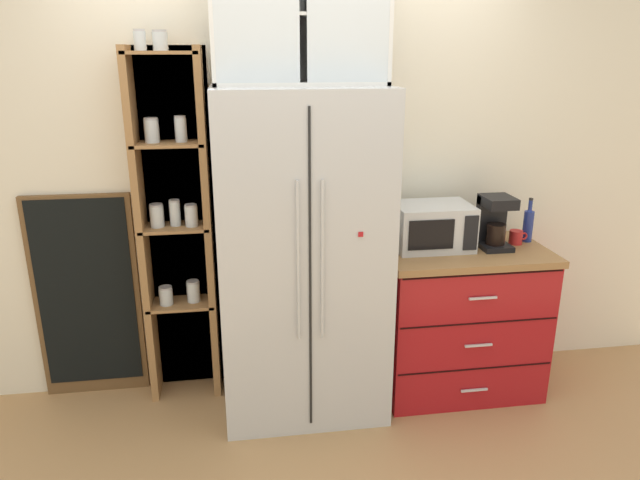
{
  "coord_description": "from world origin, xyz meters",
  "views": [
    {
      "loc": [
        -0.35,
        -2.98,
        2.0
      ],
      "look_at": [
        0.1,
        0.02,
        1.01
      ],
      "focal_mm": 32.5,
      "sensor_mm": 36.0,
      "label": 1
    }
  ],
  "objects_px": {
    "refrigerator": "(302,257)",
    "bottle_cobalt": "(528,223)",
    "coffee_maker": "(494,221)",
    "mug_cream": "(460,237)",
    "mug_red": "(516,237)",
    "chalkboard_menu": "(88,297)",
    "microwave": "(432,226)"
  },
  "relations": [
    {
      "from": "mug_red",
      "to": "chalkboard_menu",
      "type": "relative_size",
      "value": 0.09
    },
    {
      "from": "microwave",
      "to": "bottle_cobalt",
      "type": "relative_size",
      "value": 1.64
    },
    {
      "from": "mug_cream",
      "to": "coffee_maker",
      "type": "bearing_deg",
      "value": -22.36
    },
    {
      "from": "microwave",
      "to": "coffee_maker",
      "type": "bearing_deg",
      "value": -6.67
    },
    {
      "from": "coffee_maker",
      "to": "chalkboard_menu",
      "type": "distance_m",
      "value": 2.42
    },
    {
      "from": "mug_cream",
      "to": "bottle_cobalt",
      "type": "relative_size",
      "value": 0.46
    },
    {
      "from": "mug_cream",
      "to": "microwave",
      "type": "bearing_deg",
      "value": -171.6
    },
    {
      "from": "refrigerator",
      "to": "coffee_maker",
      "type": "height_order",
      "value": "refrigerator"
    },
    {
      "from": "coffee_maker",
      "to": "mug_cream",
      "type": "bearing_deg",
      "value": 157.64
    },
    {
      "from": "mug_red",
      "to": "mug_cream",
      "type": "distance_m",
      "value": 0.34
    },
    {
      "from": "chalkboard_menu",
      "to": "mug_red",
      "type": "bearing_deg",
      "value": -5.17
    },
    {
      "from": "mug_red",
      "to": "bottle_cobalt",
      "type": "height_order",
      "value": "bottle_cobalt"
    },
    {
      "from": "microwave",
      "to": "chalkboard_menu",
      "type": "relative_size",
      "value": 0.35
    },
    {
      "from": "microwave",
      "to": "coffee_maker",
      "type": "distance_m",
      "value": 0.36
    },
    {
      "from": "mug_red",
      "to": "mug_cream",
      "type": "bearing_deg",
      "value": 173.58
    },
    {
      "from": "coffee_maker",
      "to": "mug_red",
      "type": "height_order",
      "value": "coffee_maker"
    },
    {
      "from": "coffee_maker",
      "to": "bottle_cobalt",
      "type": "distance_m",
      "value": 0.27
    },
    {
      "from": "mug_red",
      "to": "microwave",
      "type": "bearing_deg",
      "value": 178.93
    },
    {
      "from": "microwave",
      "to": "refrigerator",
      "type": "bearing_deg",
      "value": -173.65
    },
    {
      "from": "microwave",
      "to": "mug_cream",
      "type": "relative_size",
      "value": 3.57
    },
    {
      "from": "mug_red",
      "to": "chalkboard_menu",
      "type": "height_order",
      "value": "chalkboard_menu"
    },
    {
      "from": "refrigerator",
      "to": "bottle_cobalt",
      "type": "distance_m",
      "value": 1.39
    },
    {
      "from": "mug_cream",
      "to": "bottle_cobalt",
      "type": "bearing_deg",
      "value": -0.13
    },
    {
      "from": "bottle_cobalt",
      "to": "chalkboard_menu",
      "type": "relative_size",
      "value": 0.22
    },
    {
      "from": "refrigerator",
      "to": "chalkboard_menu",
      "type": "height_order",
      "value": "refrigerator"
    },
    {
      "from": "mug_red",
      "to": "bottle_cobalt",
      "type": "distance_m",
      "value": 0.12
    },
    {
      "from": "chalkboard_menu",
      "to": "coffee_maker",
      "type": "bearing_deg",
      "value": -6.3
    },
    {
      "from": "refrigerator",
      "to": "bottle_cobalt",
      "type": "xyz_separation_m",
      "value": [
        1.38,
        0.11,
        0.1
      ]
    },
    {
      "from": "coffee_maker",
      "to": "mug_cream",
      "type": "distance_m",
      "value": 0.21
    },
    {
      "from": "bottle_cobalt",
      "to": "chalkboard_menu",
      "type": "bearing_deg",
      "value": 175.8
    },
    {
      "from": "coffee_maker",
      "to": "refrigerator",
      "type": "bearing_deg",
      "value": -177.78
    },
    {
      "from": "refrigerator",
      "to": "microwave",
      "type": "relative_size",
      "value": 4.18
    }
  ]
}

